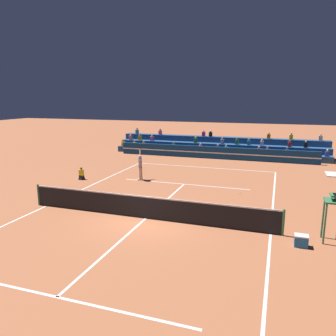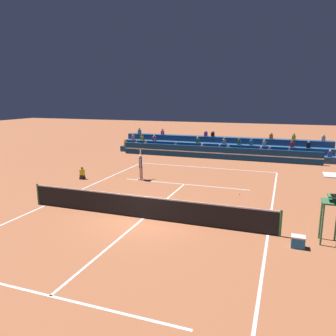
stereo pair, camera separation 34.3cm
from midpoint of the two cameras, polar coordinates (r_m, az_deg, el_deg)
name	(u,v)px [view 2 (the right image)]	position (r m, az deg, el deg)	size (l,w,h in m)	color
ground_plane	(144,218)	(15.27, -3.62, -8.72)	(120.00, 120.00, 0.00)	#AD603D
court_lines	(144,218)	(15.27, -3.62, -8.71)	(11.10, 23.90, 0.01)	white
tennis_net	(143,207)	(15.08, -3.65, -6.79)	(12.00, 0.10, 1.10)	#2D6B38
sponsor_banner_wall	(215,153)	(30.00, 8.52, 2.64)	(18.00, 0.26, 1.10)	navy
bleacher_stand	(220,148)	(32.45, 9.41, 3.50)	(20.15, 2.85, 2.28)	navy
umpire_chair	(333,200)	(13.75, 27.47, -4.95)	(0.76, 0.84, 2.67)	#337047
ball_kid_courtside	(82,174)	(22.98, -14.30, -1.07)	(0.30, 0.36, 0.84)	black
tennis_player	(141,165)	(22.00, -4.34, 0.45)	(0.47, 0.96, 2.48)	beige
tennis_ball	(239,194)	(19.31, 12.83, -4.41)	(0.07, 0.07, 0.07)	#C6DB33
equipment_cooler	(298,242)	(13.35, 22.40, -11.78)	(0.50, 0.38, 0.45)	#1E66B2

